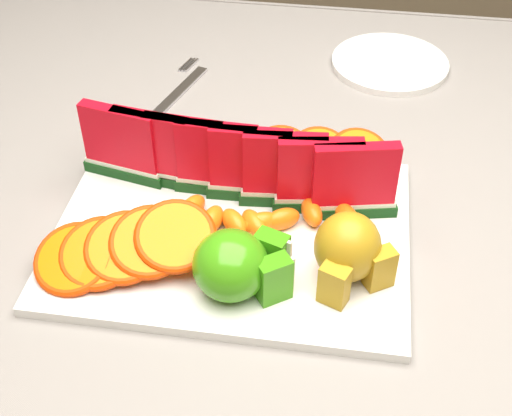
# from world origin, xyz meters

# --- Properties ---
(table) EXTENTS (1.40, 0.90, 0.75)m
(table) POSITION_xyz_m (0.00, 0.00, 0.65)
(table) COLOR #432015
(table) RESTS_ON ground
(tablecloth) EXTENTS (1.53, 1.03, 0.20)m
(tablecloth) POSITION_xyz_m (0.00, 0.00, 0.72)
(tablecloth) COLOR gray
(tablecloth) RESTS_ON table
(platter) EXTENTS (0.40, 0.30, 0.01)m
(platter) POSITION_xyz_m (-0.07, -0.09, 0.76)
(platter) COLOR silver
(platter) RESTS_ON tablecloth
(apple_cluster) EXTENTS (0.11, 0.09, 0.07)m
(apple_cluster) POSITION_xyz_m (-0.04, -0.17, 0.80)
(apple_cluster) COLOR #2B7C1C
(apple_cluster) RESTS_ON platter
(pear_cluster) EXTENTS (0.09, 0.09, 0.08)m
(pear_cluster) POSITION_xyz_m (0.07, -0.14, 0.81)
(pear_cluster) COLOR #997903
(pear_cluster) RESTS_ON platter
(side_plate) EXTENTS (0.23, 0.23, 0.01)m
(side_plate) POSITION_xyz_m (0.11, 0.33, 0.76)
(side_plate) COLOR silver
(side_plate) RESTS_ON tablecloth
(fork) EXTENTS (0.06, 0.19, 0.00)m
(fork) POSITION_xyz_m (-0.20, 0.20, 0.76)
(fork) COLOR silver
(fork) RESTS_ON tablecloth
(watermelon_row) EXTENTS (0.39, 0.07, 0.10)m
(watermelon_row) POSITION_xyz_m (-0.07, -0.03, 0.82)
(watermelon_row) COLOR #103913
(watermelon_row) RESTS_ON platter
(orange_fan_front) EXTENTS (0.21, 0.14, 0.06)m
(orange_fan_front) POSITION_xyz_m (-0.17, -0.16, 0.80)
(orange_fan_front) COLOR red
(orange_fan_front) RESTS_ON platter
(orange_fan_back) EXTENTS (0.33, 0.10, 0.04)m
(orange_fan_back) POSITION_xyz_m (-0.05, 0.04, 0.79)
(orange_fan_back) COLOR red
(orange_fan_back) RESTS_ON platter
(tangerine_segments) EXTENTS (0.23, 0.08, 0.03)m
(tangerine_segments) POSITION_xyz_m (-0.04, -0.08, 0.78)
(tangerine_segments) COLOR orange
(tangerine_segments) RESTS_ON platter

